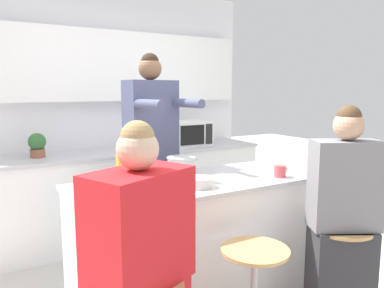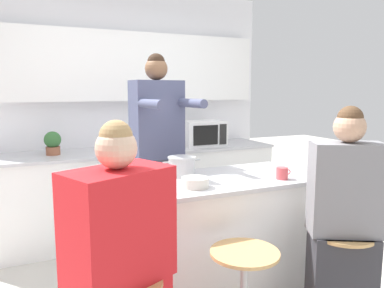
{
  "view_description": "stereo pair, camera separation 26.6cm",
  "coord_description": "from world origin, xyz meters",
  "px_view_note": "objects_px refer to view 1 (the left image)",
  "views": [
    {
      "loc": [
        -1.33,
        -2.2,
        1.57
      ],
      "look_at": [
        0.0,
        0.07,
        1.19
      ],
      "focal_mm": 35.0,
      "sensor_mm": 36.0,
      "label": 1
    },
    {
      "loc": [
        -1.09,
        -2.33,
        1.57
      ],
      "look_at": [
        0.0,
        0.07,
        1.19
      ],
      "focal_mm": 35.0,
      "sensor_mm": 36.0,
      "label": 2
    }
  ],
  "objects_px": {
    "kitchen_island": "(197,243)",
    "fruit_bowl": "(199,182)",
    "banana_bunch": "(132,184)",
    "person_seated_near": "(342,228)",
    "microwave": "(188,133)",
    "person_cooking": "(152,167)",
    "coffee_cup_near": "(280,171)",
    "juice_carton": "(122,168)",
    "potted_plant": "(37,145)",
    "bar_stool_rightmost": "(340,269)",
    "person_wrapped_blanket": "(140,283)",
    "cooking_pot": "(181,166)"
  },
  "relations": [
    {
      "from": "kitchen_island",
      "to": "fruit_bowl",
      "type": "distance_m",
      "value": 0.53
    },
    {
      "from": "banana_bunch",
      "to": "fruit_bowl",
      "type": "bearing_deg",
      "value": -28.66
    },
    {
      "from": "person_seated_near",
      "to": "microwave",
      "type": "height_order",
      "value": "person_seated_near"
    },
    {
      "from": "person_cooking",
      "to": "banana_bunch",
      "type": "height_order",
      "value": "person_cooking"
    },
    {
      "from": "microwave",
      "to": "kitchen_island",
      "type": "bearing_deg",
      "value": -117.35
    },
    {
      "from": "coffee_cup_near",
      "to": "banana_bunch",
      "type": "height_order",
      "value": "coffee_cup_near"
    },
    {
      "from": "kitchen_island",
      "to": "juice_carton",
      "type": "relative_size",
      "value": 8.68
    },
    {
      "from": "juice_carton",
      "to": "microwave",
      "type": "relative_size",
      "value": 0.43
    },
    {
      "from": "microwave",
      "to": "juice_carton",
      "type": "bearing_deg",
      "value": -134.38
    },
    {
      "from": "kitchen_island",
      "to": "person_cooking",
      "type": "height_order",
      "value": "person_cooking"
    },
    {
      "from": "fruit_bowl",
      "to": "kitchen_island",
      "type": "bearing_deg",
      "value": 62.37
    },
    {
      "from": "person_seated_near",
      "to": "potted_plant",
      "type": "xyz_separation_m",
      "value": [
        -1.54,
        2.22,
        0.39
      ]
    },
    {
      "from": "kitchen_island",
      "to": "microwave",
      "type": "bearing_deg",
      "value": 62.65
    },
    {
      "from": "juice_carton",
      "to": "bar_stool_rightmost",
      "type": "bearing_deg",
      "value": -37.24
    },
    {
      "from": "person_wrapped_blanket",
      "to": "juice_carton",
      "type": "bearing_deg",
      "value": 51.81
    },
    {
      "from": "bar_stool_rightmost",
      "to": "fruit_bowl",
      "type": "relative_size",
      "value": 3.71
    },
    {
      "from": "cooking_pot",
      "to": "bar_stool_rightmost",
      "type": "bearing_deg",
      "value": -48.44
    },
    {
      "from": "kitchen_island",
      "to": "person_cooking",
      "type": "relative_size",
      "value": 0.95
    },
    {
      "from": "coffee_cup_near",
      "to": "potted_plant",
      "type": "bearing_deg",
      "value": 128.66
    },
    {
      "from": "fruit_bowl",
      "to": "coffee_cup_near",
      "type": "relative_size",
      "value": 1.54
    },
    {
      "from": "coffee_cup_near",
      "to": "microwave",
      "type": "distance_m",
      "value": 1.73
    },
    {
      "from": "person_wrapped_blanket",
      "to": "juice_carton",
      "type": "relative_size",
      "value": 7.01
    },
    {
      "from": "person_seated_near",
      "to": "banana_bunch",
      "type": "bearing_deg",
      "value": 177.39
    },
    {
      "from": "kitchen_island",
      "to": "person_wrapped_blanket",
      "type": "relative_size",
      "value": 1.24
    },
    {
      "from": "person_seated_near",
      "to": "coffee_cup_near",
      "type": "relative_size",
      "value": 12.51
    },
    {
      "from": "microwave",
      "to": "person_wrapped_blanket",
      "type": "bearing_deg",
      "value": -124.42
    },
    {
      "from": "person_cooking",
      "to": "cooking_pot",
      "type": "distance_m",
      "value": 0.46
    },
    {
      "from": "person_seated_near",
      "to": "potted_plant",
      "type": "height_order",
      "value": "person_seated_near"
    },
    {
      "from": "person_seated_near",
      "to": "juice_carton",
      "type": "distance_m",
      "value": 1.53
    },
    {
      "from": "person_cooking",
      "to": "potted_plant",
      "type": "distance_m",
      "value": 1.2
    },
    {
      "from": "kitchen_island",
      "to": "microwave",
      "type": "distance_m",
      "value": 1.79
    },
    {
      "from": "cooking_pot",
      "to": "banana_bunch",
      "type": "distance_m",
      "value": 0.45
    },
    {
      "from": "potted_plant",
      "to": "fruit_bowl",
      "type": "bearing_deg",
      "value": -66.48
    },
    {
      "from": "kitchen_island",
      "to": "bar_stool_rightmost",
      "type": "xyz_separation_m",
      "value": [
        0.71,
        -0.67,
        -0.09
      ]
    },
    {
      "from": "person_wrapped_blanket",
      "to": "coffee_cup_near",
      "type": "xyz_separation_m",
      "value": [
        1.29,
        0.46,
        0.3
      ]
    },
    {
      "from": "fruit_bowl",
      "to": "juice_carton",
      "type": "distance_m",
      "value": 0.55
    },
    {
      "from": "banana_bunch",
      "to": "juice_carton",
      "type": "relative_size",
      "value": 0.8
    },
    {
      "from": "coffee_cup_near",
      "to": "juice_carton",
      "type": "relative_size",
      "value": 0.58
    },
    {
      "from": "person_cooking",
      "to": "juice_carton",
      "type": "relative_size",
      "value": 9.1
    },
    {
      "from": "bar_stool_rightmost",
      "to": "person_seated_near",
      "type": "bearing_deg",
      "value": -132.47
    },
    {
      "from": "person_wrapped_blanket",
      "to": "person_seated_near",
      "type": "xyz_separation_m",
      "value": [
        1.42,
        0.0,
        -0.0
      ]
    },
    {
      "from": "person_seated_near",
      "to": "fruit_bowl",
      "type": "bearing_deg",
      "value": 176.13
    },
    {
      "from": "person_cooking",
      "to": "coffee_cup_near",
      "type": "relative_size",
      "value": 15.81
    },
    {
      "from": "person_wrapped_blanket",
      "to": "banana_bunch",
      "type": "distance_m",
      "value": 0.81
    },
    {
      "from": "banana_bunch",
      "to": "juice_carton",
      "type": "xyz_separation_m",
      "value": [
        -0.0,
        0.19,
        0.07
      ]
    },
    {
      "from": "banana_bunch",
      "to": "person_wrapped_blanket",
      "type": "bearing_deg",
      "value": -108.99
    },
    {
      "from": "bar_stool_rightmost",
      "to": "person_wrapped_blanket",
      "type": "relative_size",
      "value": 0.47
    },
    {
      "from": "bar_stool_rightmost",
      "to": "person_wrapped_blanket",
      "type": "xyz_separation_m",
      "value": [
        -1.43,
        -0.01,
        0.29
      ]
    },
    {
      "from": "person_seated_near",
      "to": "juice_carton",
      "type": "bearing_deg",
      "value": 171.24
    },
    {
      "from": "person_seated_near",
      "to": "cooking_pot",
      "type": "distance_m",
      "value": 1.18
    }
  ]
}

